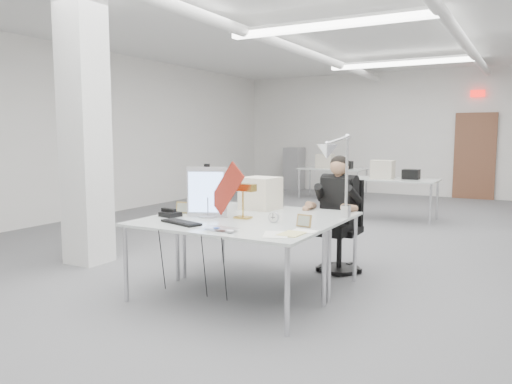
# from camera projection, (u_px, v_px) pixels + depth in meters

# --- Properties ---
(room_shell) EXTENTS (10.04, 14.04, 3.24)m
(room_shell) POSITION_uv_depth(u_px,v_px,m) (331.00, 126.00, 6.73)
(room_shell) COLOR #5C5C5F
(room_shell) RESTS_ON ground
(desk_main) EXTENTS (1.80, 0.90, 0.02)m
(desk_main) POSITION_uv_depth(u_px,v_px,m) (223.00, 226.00, 4.57)
(desk_main) COLOR silver
(desk_main) RESTS_ON room_shell
(desk_second) EXTENTS (1.80, 0.90, 0.02)m
(desk_second) POSITION_uv_depth(u_px,v_px,m) (269.00, 212.00, 5.35)
(desk_second) COLOR silver
(desk_second) RESTS_ON room_shell
(bg_desk_a) EXTENTS (1.60, 0.80, 0.02)m
(bg_desk_a) POSITION_uv_depth(u_px,v_px,m) (393.00, 180.00, 9.25)
(bg_desk_a) COLOR silver
(bg_desk_a) RESTS_ON room_shell
(bg_desk_b) EXTENTS (1.60, 0.80, 0.02)m
(bg_desk_b) POSITION_uv_depth(u_px,v_px,m) (333.00, 169.00, 12.12)
(bg_desk_b) COLOR silver
(bg_desk_b) RESTS_ON room_shell
(filing_cabinet) EXTENTS (0.45, 0.55, 1.20)m
(filing_cabinet) POSITION_uv_depth(u_px,v_px,m) (294.00, 169.00, 14.22)
(filing_cabinet) COLOR gray
(filing_cabinet) RESTS_ON room_shell
(office_chair) EXTENTS (0.62, 0.62, 1.08)m
(office_chair) POSITION_uv_depth(u_px,v_px,m) (340.00, 225.00, 5.71)
(office_chair) COLOR black
(office_chair) RESTS_ON room_shell
(seated_person) EXTENTS (0.56, 0.65, 0.86)m
(seated_person) POSITION_uv_depth(u_px,v_px,m) (339.00, 195.00, 5.63)
(seated_person) COLOR black
(seated_person) RESTS_ON office_chair
(monitor) EXTENTS (0.39, 0.20, 0.50)m
(monitor) POSITION_uv_depth(u_px,v_px,m) (207.00, 192.00, 4.96)
(monitor) COLOR silver
(monitor) RESTS_ON desk_main
(pennant) EXTENTS (0.48, 0.14, 0.53)m
(pennant) POSITION_uv_depth(u_px,v_px,m) (227.00, 189.00, 4.81)
(pennant) COLOR maroon
(pennant) RESTS_ON monitor
(keyboard) EXTENTS (0.47, 0.27, 0.02)m
(keyboard) POSITION_uv_depth(u_px,v_px,m) (181.00, 223.00, 4.61)
(keyboard) COLOR black
(keyboard) RESTS_ON desk_main
(laptop) EXTENTS (0.33, 0.22, 0.03)m
(laptop) POSITION_uv_depth(u_px,v_px,m) (216.00, 230.00, 4.25)
(laptop) COLOR silver
(laptop) RESTS_ON desk_main
(mouse) EXTENTS (0.09, 0.08, 0.03)m
(mouse) POSITION_uv_depth(u_px,v_px,m) (230.00, 231.00, 4.17)
(mouse) COLOR #B7B7BC
(mouse) RESTS_ON desk_main
(bankers_lamp) EXTENTS (0.29, 0.15, 0.31)m
(bankers_lamp) POSITION_uv_depth(u_px,v_px,m) (243.00, 203.00, 4.89)
(bankers_lamp) COLOR #BF883B
(bankers_lamp) RESTS_ON desk_main
(desk_phone) EXTENTS (0.21, 0.20, 0.05)m
(desk_phone) POSITION_uv_depth(u_px,v_px,m) (170.00, 214.00, 5.01)
(desk_phone) COLOR black
(desk_phone) RESTS_ON desk_main
(picture_frame_left) EXTENTS (0.16, 0.07, 0.12)m
(picture_frame_left) POSITION_uv_depth(u_px,v_px,m) (183.00, 208.00, 5.22)
(picture_frame_left) COLOR olive
(picture_frame_left) RESTS_ON desk_main
(picture_frame_right) EXTENTS (0.15, 0.05, 0.11)m
(picture_frame_right) POSITION_uv_depth(u_px,v_px,m) (304.00, 221.00, 4.44)
(picture_frame_right) COLOR #A27E46
(picture_frame_right) RESTS_ON desk_main
(desk_clock) EXTENTS (0.11, 0.04, 0.10)m
(desk_clock) POSITION_uv_depth(u_px,v_px,m) (274.00, 217.00, 4.66)
(desk_clock) COLOR #ADADB1
(desk_clock) RESTS_ON desk_main
(paper_stack_a) EXTENTS (0.30, 0.34, 0.01)m
(paper_stack_a) POSITION_uv_depth(u_px,v_px,m) (276.00, 235.00, 4.10)
(paper_stack_a) COLOR white
(paper_stack_a) RESTS_ON desk_main
(paper_stack_b) EXTENTS (0.18, 0.25, 0.01)m
(paper_stack_b) POSITION_uv_depth(u_px,v_px,m) (292.00, 234.00, 4.12)
(paper_stack_b) COLOR #DCD283
(paper_stack_b) RESTS_ON desk_main
(paper_stack_c) EXTENTS (0.22, 0.16, 0.01)m
(paper_stack_c) POSITION_uv_depth(u_px,v_px,m) (304.00, 231.00, 4.24)
(paper_stack_c) COLOR white
(paper_stack_c) RESTS_ON desk_main
(beige_monitor) EXTENTS (0.40, 0.38, 0.35)m
(beige_monitor) POSITION_uv_depth(u_px,v_px,m) (260.00, 193.00, 5.51)
(beige_monitor) COLOR beige
(beige_monitor) RESTS_ON desk_second
(architect_lamp) EXTENTS (0.25, 0.68, 0.86)m
(architect_lamp) POSITION_uv_depth(u_px,v_px,m) (338.00, 176.00, 4.71)
(architect_lamp) COLOR silver
(architect_lamp) RESTS_ON desk_second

